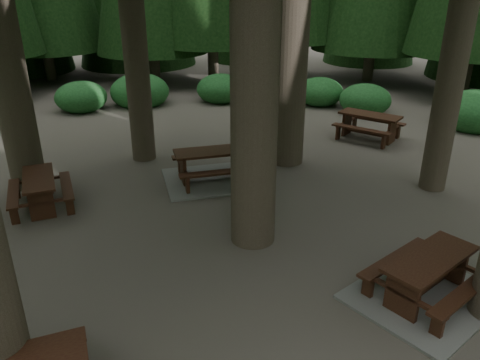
{
  "coord_description": "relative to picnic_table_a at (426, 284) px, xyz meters",
  "views": [
    {
      "loc": [
        -0.54,
        -7.6,
        4.7
      ],
      "look_at": [
        0.6,
        0.57,
        1.1
      ],
      "focal_mm": 35.0,
      "sensor_mm": 36.0,
      "label": 1
    }
  ],
  "objects": [
    {
      "name": "ground",
      "position": [
        -3.21,
        1.98,
        -0.25
      ],
      "size": [
        80.0,
        80.0,
        0.0
      ],
      "primitive_type": "plane",
      "color": "#4E483F",
      "rests_on": "ground"
    },
    {
      "name": "picnic_table_a",
      "position": [
        0.0,
        0.0,
        0.0
      ],
      "size": [
        2.88,
        2.75,
        0.76
      ],
      "rotation": [
        0.0,
        0.0,
        0.56
      ],
      "color": "gray",
      "rests_on": "ground"
    },
    {
      "name": "picnic_table_b",
      "position": [
        -6.8,
        4.22,
        0.21
      ],
      "size": [
        1.69,
        1.91,
        0.71
      ],
      "rotation": [
        0.0,
        0.0,
        1.83
      ],
      "color": "#34140F",
      "rests_on": "ground"
    },
    {
      "name": "picnic_table_c",
      "position": [
        -2.92,
        5.12,
        0.02
      ],
      "size": [
        2.59,
        2.24,
        0.8
      ],
      "rotation": [
        0.0,
        0.0,
        0.12
      ],
      "color": "gray",
      "rests_on": "ground"
    },
    {
      "name": "picnic_table_d",
      "position": [
        2.19,
        7.75,
        0.27
      ],
      "size": [
        2.35,
        2.35,
        0.8
      ],
      "rotation": [
        0.0,
        0.0,
        -0.78
      ],
      "color": "#34140F",
      "rests_on": "ground"
    },
    {
      "name": "shrub_ring",
      "position": [
        -2.5,
        2.73,
        0.15
      ],
      "size": [
        23.86,
        24.64,
        1.49
      ],
      "color": "#1C5322",
      "rests_on": "ground"
    }
  ]
}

